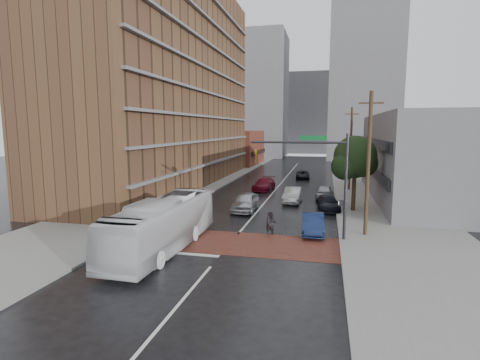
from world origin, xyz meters
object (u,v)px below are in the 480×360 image
Objects in this scene: car_travel_c at (264,184)px; car_parked_far at (324,192)px; pedestrian_a at (270,223)px; transit_bus at (163,225)px; car_travel_a at (245,202)px; pedestrian_b at (272,223)px; car_travel_b at (293,195)px; car_parked_mid at (328,203)px; car_parked_near at (313,224)px; suv_travel at (303,175)px.

car_parked_far is at bearing -24.13° from car_travel_c.
car_parked_far is (3.70, 15.07, -0.09)m from pedestrian_a.
transit_bus is 2.28× the size of car_travel_c.
car_travel_a is (-3.33, 7.15, 0.04)m from pedestrian_a.
pedestrian_b is 0.35× the size of car_travel_b.
pedestrian_b reaches higher than pedestrian_a.
car_parked_mid is (7.68, -9.89, -0.08)m from car_travel_c.
car_travel_a reaches higher than pedestrian_b.
transit_bus reaches higher than car_travel_b.
car_parked_mid is at bearing 79.58° from car_parked_near.
car_travel_c is 12.52m from car_parked_mid.
car_travel_b is 1.08× the size of suv_travel.
pedestrian_a is 10.13m from car_parked_mid.
car_parked_far reaches higher than car_parked_mid.
car_travel_a reaches higher than car_travel_b.
car_parked_near is at bearing -44.12° from car_travel_a.
car_parked_mid is (3.95, 9.26, -0.16)m from pedestrian_b.
car_travel_c is (-4.14, 7.05, -0.04)m from car_travel_b.
pedestrian_a is 0.34× the size of car_travel_b.
pedestrian_b is 0.38× the size of car_parked_near.
pedestrian_a reaches higher than car_parked_mid.
pedestrian_b is 19.51m from car_travel_c.
car_travel_c is at bearing 91.31° from car_travel_a.
suv_travel is 29.91m from car_parked_near.
car_parked_mid is (7.42, 2.11, -0.19)m from car_travel_a.
pedestrian_a is 0.14m from pedestrian_b.
pedestrian_a is 12.12m from car_travel_b.
car_travel_b is at bearing 71.62° from pedestrian_a.
car_travel_c is 8.35m from car_parked_far.
car_travel_c is at bearing -111.76° from suv_travel.
pedestrian_b is 3.02m from car_parked_near.
car_parked_far is (-0.39, 5.81, 0.06)m from car_parked_mid.
pedestrian_b is at bearing -15.76° from pedestrian_a.
transit_bus reaches higher than car_parked_near.
car_parked_near is at bearing 2.74° from pedestrian_a.
car_travel_b reaches higher than car_travel_c.
car_travel_c is at bearing 107.08° from car_parked_near.
car_travel_a is at bearing -126.73° from car_travel_b.
suv_travel is at bearing 76.19° from car_travel_c.
car_parked_far is at bearing 44.66° from car_travel_b.
pedestrian_b is 30.80m from suv_travel.
car_parked_far is at bearing 60.44° from pedestrian_a.
transit_bus is 2.32× the size of car_travel_a.
transit_bus reaches higher than pedestrian_a.
car_travel_b is (6.51, 16.94, -0.84)m from transit_bus.
car_travel_a is 23.94m from suv_travel.
car_travel_a is at bearing -101.84° from suv_travel.
car_parked_far is (3.30, -15.73, 0.11)m from suv_travel.
pedestrian_a is 0.37× the size of suv_travel.
pedestrian_a reaches higher than car_travel_b.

